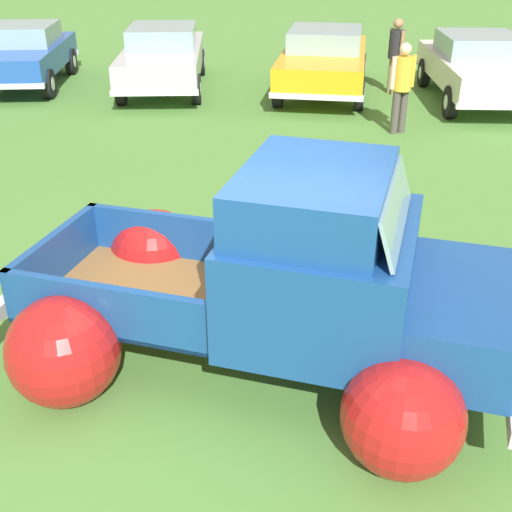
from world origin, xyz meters
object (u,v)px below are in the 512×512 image
at_px(show_car_0, 23,53).
at_px(show_car_1, 163,55).
at_px(show_car_3, 478,65).
at_px(spectator_0, 396,52).
at_px(vintage_pickup_truck, 292,294).
at_px(show_car_2, 324,58).
at_px(spectator_1, 402,83).

relative_size(show_car_0, show_car_1, 0.89).
height_order(show_car_3, spectator_0, spectator_0).
distance_m(vintage_pickup_truck, show_car_3, 10.75).
bearing_deg(show_car_2, show_car_3, 85.54).
bearing_deg(show_car_1, show_car_3, 77.86).
distance_m(show_car_0, show_car_2, 7.30).
bearing_deg(vintage_pickup_truck, show_car_0, 134.60).
xyz_separation_m(show_car_1, show_car_2, (3.83, -0.01, 0.00)).
height_order(show_car_1, spectator_0, spectator_0).
bearing_deg(show_car_1, spectator_0, 81.43).
bearing_deg(show_car_3, show_car_2, -101.09).
bearing_deg(spectator_0, show_car_1, -29.08).
height_order(show_car_3, spectator_1, spectator_1).
height_order(show_car_0, show_car_1, same).
bearing_deg(show_car_3, show_car_0, -95.55).
bearing_deg(show_car_2, spectator_1, 28.30).
xyz_separation_m(vintage_pickup_truck, show_car_1, (-3.68, 10.60, 0.03)).
bearing_deg(show_car_0, vintage_pickup_truck, 24.49).
bearing_deg(spectator_0, spectator_1, 58.14).
bearing_deg(spectator_1, vintage_pickup_truck, -42.77).
relative_size(show_car_0, show_car_3, 0.95).
relative_size(show_car_0, show_car_2, 0.93).
bearing_deg(spectator_0, show_car_0, -28.48).
height_order(show_car_0, spectator_1, spectator_1).
bearing_deg(spectator_0, vintage_pickup_truck, 51.36).
height_order(show_car_1, show_car_2, same).
xyz_separation_m(show_car_0, spectator_0, (8.93, 0.09, 0.18)).
height_order(vintage_pickup_truck, show_car_3, vintage_pickup_truck).
relative_size(vintage_pickup_truck, show_car_2, 1.03).
bearing_deg(show_car_0, show_car_1, 81.79).
bearing_deg(show_car_1, spectator_1, 50.87).
relative_size(vintage_pickup_truck, spectator_1, 2.91).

